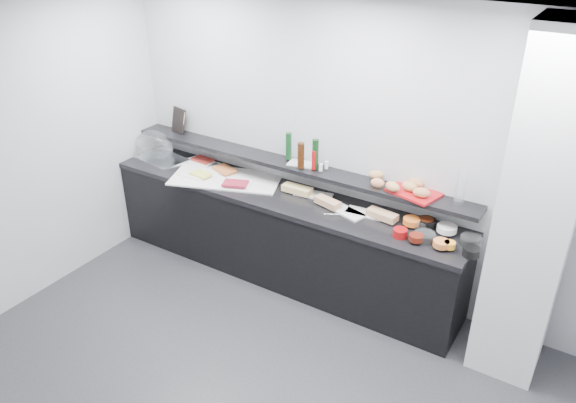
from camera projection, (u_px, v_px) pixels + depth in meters
The scene contains 55 objects.
back_wall at pixel (365, 154), 4.92m from camera, with size 5.00×0.02×2.70m, color #AFB2B7.
ceiling at pixel (210, 39), 2.79m from camera, with size 5.00×5.00×0.00m, color white.
column at pixel (537, 215), 3.96m from camera, with size 0.50×0.50×2.70m, color silver.
buffet_cabinet at pixel (280, 237), 5.46m from camera, with size 3.60×0.60×0.85m, color black.
counter_top at pixel (280, 196), 5.25m from camera, with size 3.62×0.62×0.05m, color black.
wall_shelf at pixel (289, 165), 5.26m from camera, with size 3.60×0.25×0.04m, color black.
cloche_base at pixel (162, 160), 5.88m from camera, with size 0.52×0.34×0.04m, color silver.
cloche_dome at pixel (154, 146), 5.94m from camera, with size 0.44×0.29×0.34m, color white.
linen_runner at pixel (226, 178), 5.51m from camera, with size 1.07×0.50×0.01m, color silver.
platter_meat_a at pixel (201, 162), 5.82m from camera, with size 0.33×0.22×0.01m, color white.
food_meat_a at pixel (203, 160), 5.83m from camera, with size 0.22×0.14×0.02m, color maroon.
platter_salmon at pixel (220, 168), 5.68m from camera, with size 0.26×0.17×0.01m, color white.
food_salmon at pixel (225, 169), 5.62m from camera, with size 0.23×0.15×0.02m, color #CB6329.
platter_cheese at pixel (194, 174), 5.57m from camera, with size 0.30×0.20×0.01m, color white.
food_cheese at pixel (201, 174), 5.52m from camera, with size 0.20×0.13×0.02m, color #DFDD57.
platter_meat_b at pixel (237, 183), 5.39m from camera, with size 0.27×0.18×0.01m, color white.
food_meat_b at pixel (235, 183), 5.34m from camera, with size 0.23×0.15×0.02m, color maroon.
sandwich_plate_left at pixel (313, 195), 5.21m from camera, with size 0.35×0.15×0.01m, color white.
sandwich_food_left at pixel (297, 189), 5.22m from camera, with size 0.29×0.11×0.06m, color #D8BD71.
tongs_left at pixel (294, 193), 5.21m from camera, with size 0.01×0.01×0.16m, color silver.
sandwich_plate_mid at pixel (346, 211), 4.92m from camera, with size 0.36×0.15×0.01m, color white.
sandwich_food_mid at pixel (328, 202), 4.99m from camera, with size 0.25×0.10×0.06m, color tan.
tongs_mid at pixel (333, 214), 4.85m from camera, with size 0.01×0.01×0.16m, color silver.
sandwich_plate_right at pixel (365, 213), 4.90m from camera, with size 0.33×0.14×0.01m, color white.
sandwich_food_right at pixel (382, 215), 4.79m from camera, with size 0.27×0.10×0.06m, color tan.
tongs_right at pixel (378, 218), 4.79m from camera, with size 0.01×0.01×0.16m, color silver.
bowl_glass_fruit at pixel (420, 224), 4.68m from camera, with size 0.15×0.15×0.07m, color white.
fill_glass_fruit at pixel (412, 221), 4.69m from camera, with size 0.14×0.14×0.05m, color orange.
bowl_black_jam at pixel (426, 223), 4.69m from camera, with size 0.16×0.16×0.07m, color black.
fill_black_jam at pixel (426, 221), 4.69m from camera, with size 0.12×0.12×0.05m, color #591F0C.
bowl_glass_cream at pixel (471, 241), 4.44m from camera, with size 0.17×0.17×0.07m, color silver.
fill_glass_cream at pixel (447, 228), 4.59m from camera, with size 0.16×0.16×0.05m, color white.
bowl_red_jam at pixel (400, 233), 4.55m from camera, with size 0.12×0.12×0.07m, color maroon.
fill_red_jam at pixel (416, 238), 4.46m from camera, with size 0.12×0.12×0.05m, color #56160C.
bowl_glass_salmon at pixel (425, 237), 4.49m from camera, with size 0.17×0.17×0.07m, color white.
fill_glass_salmon at pixel (441, 244), 4.38m from camera, with size 0.13×0.13×0.05m, color orange.
bowl_black_fruit at pixel (471, 252), 4.30m from camera, with size 0.13×0.13×0.07m, color black.
fill_black_fruit at pixel (450, 245), 4.36m from camera, with size 0.09×0.09×0.05m, color orange.
framed_print at pixel (179, 120), 5.90m from camera, with size 0.20×0.02×0.26m, color black.
print_art at pixel (180, 120), 5.90m from camera, with size 0.19×0.00×0.22m, color beige.
condiment_tray at pixel (302, 164), 5.22m from camera, with size 0.25×0.16×0.01m, color silver.
bottle_green_a at pixel (289, 146), 5.24m from camera, with size 0.05×0.05×0.26m, color #0F3A19.
bottle_brown at pixel (301, 155), 5.07m from camera, with size 0.06×0.06×0.24m, color #341909.
bottle_green_b at pixel (315, 154), 5.05m from camera, with size 0.06×0.06×0.28m, color black.
bottle_hot at pixel (314, 160), 5.05m from camera, with size 0.04×0.04×0.18m, color #A20B0C.
shaker_salt at pixel (326, 165), 5.09m from camera, with size 0.03×0.03×0.07m, color white.
shaker_pepper at pixel (321, 167), 5.05m from camera, with size 0.03×0.03×0.07m, color white.
bread_tray at pixel (414, 192), 4.69m from camera, with size 0.41×0.29×0.02m, color #B21316.
bread_roll_nw at pixel (376, 175), 4.87m from camera, with size 0.13×0.08×0.08m, color #BD8248.
bread_roll_n at pixel (416, 183), 4.73m from camera, with size 0.14×0.09×0.08m, color #AB7041.
bread_roll_sw at pixel (378, 183), 4.73m from camera, with size 0.12×0.08×0.08m, color #C2784A.
bread_roll_s at pixel (393, 187), 4.67m from camera, with size 0.14×0.09×0.08m, color #C8874C.
bread_roll_se at pixel (422, 193), 4.57m from camera, with size 0.14×0.09×0.08m, color #B47345.
bread_roll_mide at pixel (410, 187), 4.67m from camera, with size 0.13×0.09×0.08m, color #B68245.
carafe at pixel (461, 188), 4.45m from camera, with size 0.09×0.09×0.30m, color white.
Camera 1 is at (1.84, -2.21, 3.29)m, focal length 35.00 mm.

